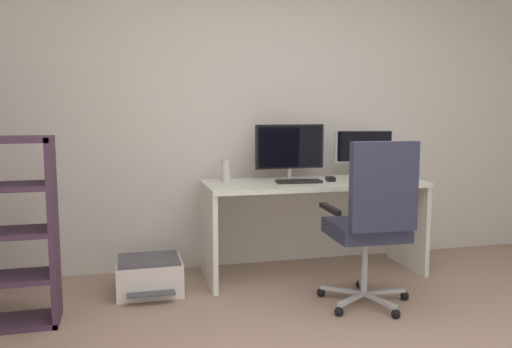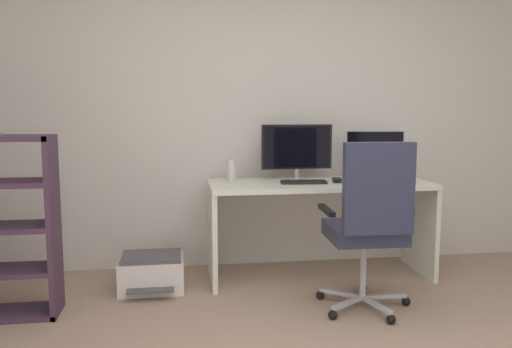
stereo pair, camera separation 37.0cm
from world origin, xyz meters
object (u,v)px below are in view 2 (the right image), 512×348
monitor_main (297,149)px  desktop_speaker (231,171)px  monitor_secondary (375,149)px  printer (152,272)px  computer_mouse (337,180)px  office_chair (369,220)px  desk (319,206)px  keyboard (304,182)px

monitor_main → desktop_speaker: (-0.53, -0.05, -0.16)m
monitor_main → monitor_secondary: 0.64m
printer → computer_mouse: bearing=3.4°
office_chair → desk: bearing=98.1°
computer_mouse → printer: size_ratio=0.22×
desktop_speaker → printer: desktop_speaker is taller
keyboard → monitor_secondary: bearing=23.3°
printer → keyboard: bearing=3.0°
office_chair → printer: office_chair is taller
desk → computer_mouse: (0.13, -0.03, 0.20)m
printer → monitor_secondary: bearing=8.9°
monitor_secondary → office_chair: (-0.38, -0.95, -0.36)m
desk → monitor_main: bearing=131.5°
computer_mouse → office_chair: bearing=-83.0°
desk → desktop_speaker: size_ratio=9.94×
printer → desk: bearing=5.1°
computer_mouse → office_chair: size_ratio=0.09×
monitor_main → keyboard: monitor_main is taller
computer_mouse → monitor_secondary: bearing=36.0°
computer_mouse → office_chair: 0.77m
computer_mouse → printer: (-1.40, -0.08, -0.64)m
monitor_main → printer: bearing=-166.2°
keyboard → printer: keyboard is taller
keyboard → computer_mouse: 0.27m
monitor_main → desktop_speaker: monitor_main is taller
desk → keyboard: keyboard is taller
monitor_secondary → keyboard: monitor_secondary is taller
desk → desktop_speaker: (-0.67, 0.12, 0.27)m
monitor_main → computer_mouse: 0.41m
desk → monitor_main: (-0.15, 0.16, 0.43)m
printer → office_chair: bearing=-25.8°
monitor_secondary → desk: bearing=-161.6°
keyboard → office_chair: (0.25, -0.73, -0.14)m
desk → monitor_main: 0.48m
desktop_speaker → office_chair: 1.21m
monitor_secondary → printer: 1.98m
keyboard → computer_mouse: (0.27, 0.02, 0.01)m
monitor_secondary → desktop_speaker: 1.18m
office_chair → monitor_main: bearing=105.1°
desk → computer_mouse: 0.24m
desktop_speaker → computer_mouse: bearing=-10.5°
desk → printer: desk is taller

